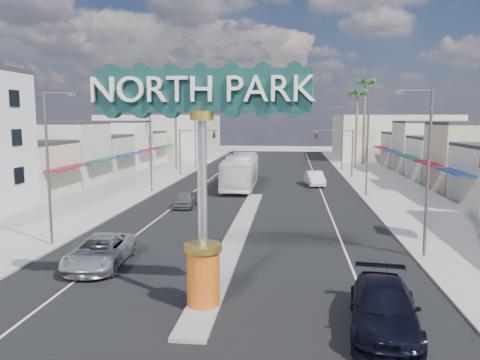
% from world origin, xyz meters
% --- Properties ---
extents(ground, '(160.00, 160.00, 0.00)m').
position_xyz_m(ground, '(0.00, 30.00, 0.00)').
color(ground, gray).
rests_on(ground, ground).
extents(road, '(20.00, 120.00, 0.01)m').
position_xyz_m(road, '(0.00, 30.00, 0.01)').
color(road, black).
rests_on(road, ground).
extents(median_island, '(1.30, 30.00, 0.16)m').
position_xyz_m(median_island, '(0.00, 14.00, 0.08)').
color(median_island, gray).
rests_on(median_island, ground).
extents(sidewalk_left, '(8.00, 120.00, 0.12)m').
position_xyz_m(sidewalk_left, '(-14.00, 30.00, 0.06)').
color(sidewalk_left, gray).
rests_on(sidewalk_left, ground).
extents(sidewalk_right, '(8.00, 120.00, 0.12)m').
position_xyz_m(sidewalk_right, '(14.00, 30.00, 0.06)').
color(sidewalk_right, gray).
rests_on(sidewalk_right, ground).
extents(storefront_row_left, '(12.00, 42.00, 6.00)m').
position_xyz_m(storefront_row_left, '(-24.00, 43.00, 3.00)').
color(storefront_row_left, beige).
rests_on(storefront_row_left, ground).
extents(storefront_row_right, '(12.00, 42.00, 6.00)m').
position_xyz_m(storefront_row_right, '(24.00, 43.00, 3.00)').
color(storefront_row_right, '#B7B29E').
rests_on(storefront_row_right, ground).
extents(backdrop_far_left, '(20.00, 20.00, 8.00)m').
position_xyz_m(backdrop_far_left, '(-22.00, 75.00, 4.00)').
color(backdrop_far_left, '#B7B29E').
rests_on(backdrop_far_left, ground).
extents(backdrop_far_right, '(20.00, 20.00, 8.00)m').
position_xyz_m(backdrop_far_right, '(22.00, 75.00, 4.00)').
color(backdrop_far_right, beige).
rests_on(backdrop_far_right, ground).
extents(gateway_sign, '(8.20, 1.50, 9.15)m').
position_xyz_m(gateway_sign, '(0.00, 1.98, 5.93)').
color(gateway_sign, red).
rests_on(gateway_sign, median_island).
extents(traffic_signal_left, '(5.09, 0.45, 6.00)m').
position_xyz_m(traffic_signal_left, '(-9.18, 43.99, 4.27)').
color(traffic_signal_left, '#47474C').
rests_on(traffic_signal_left, ground).
extents(traffic_signal_right, '(5.09, 0.45, 6.00)m').
position_xyz_m(traffic_signal_right, '(9.18, 43.99, 4.27)').
color(traffic_signal_right, '#47474C').
rests_on(traffic_signal_right, ground).
extents(streetlight_l_near, '(2.03, 0.22, 9.00)m').
position_xyz_m(streetlight_l_near, '(-10.43, 10.00, 5.07)').
color(streetlight_l_near, '#47474C').
rests_on(streetlight_l_near, ground).
extents(streetlight_l_mid, '(2.03, 0.22, 9.00)m').
position_xyz_m(streetlight_l_mid, '(-10.43, 30.00, 5.07)').
color(streetlight_l_mid, '#47474C').
rests_on(streetlight_l_mid, ground).
extents(streetlight_l_far, '(2.03, 0.22, 9.00)m').
position_xyz_m(streetlight_l_far, '(-10.43, 52.00, 5.07)').
color(streetlight_l_far, '#47474C').
rests_on(streetlight_l_far, ground).
extents(streetlight_r_near, '(2.03, 0.22, 9.00)m').
position_xyz_m(streetlight_r_near, '(10.43, 10.00, 5.07)').
color(streetlight_r_near, '#47474C').
rests_on(streetlight_r_near, ground).
extents(streetlight_r_mid, '(2.03, 0.22, 9.00)m').
position_xyz_m(streetlight_r_mid, '(10.43, 30.00, 5.07)').
color(streetlight_r_mid, '#47474C').
rests_on(streetlight_r_mid, ground).
extents(streetlight_r_far, '(2.03, 0.22, 9.00)m').
position_xyz_m(streetlight_r_far, '(10.43, 52.00, 5.07)').
color(streetlight_r_far, '#47474C').
rests_on(streetlight_r_far, ground).
extents(palm_left_far, '(2.60, 2.60, 13.10)m').
position_xyz_m(palm_left_far, '(-13.00, 50.00, 11.50)').
color(palm_left_far, brown).
rests_on(palm_left_far, ground).
extents(palm_right_mid, '(2.60, 2.60, 12.10)m').
position_xyz_m(palm_right_mid, '(13.00, 56.00, 10.60)').
color(palm_right_mid, brown).
rests_on(palm_right_mid, ground).
extents(palm_right_far, '(2.60, 2.60, 14.10)m').
position_xyz_m(palm_right_far, '(15.00, 62.00, 12.39)').
color(palm_right_far, brown).
rests_on(palm_right_far, ground).
extents(suv_left, '(2.88, 5.66, 1.53)m').
position_xyz_m(suv_left, '(-6.22, 6.67, 0.77)').
color(suv_left, '#B9B8BD').
rests_on(suv_left, ground).
extents(suv_right, '(3.01, 5.96, 1.66)m').
position_xyz_m(suv_right, '(6.72, 0.76, 0.83)').
color(suv_right, black).
rests_on(suv_right, ground).
extents(car_parked_left, '(1.83, 4.13, 1.38)m').
position_xyz_m(car_parked_left, '(-5.50, 22.86, 0.69)').
color(car_parked_left, slate).
rests_on(car_parked_left, ground).
extents(car_parked_right, '(2.28, 5.05, 1.61)m').
position_xyz_m(car_parked_right, '(6.04, 36.66, 0.80)').
color(car_parked_right, silver).
rests_on(car_parked_right, ground).
extents(city_bus, '(3.22, 12.95, 3.60)m').
position_xyz_m(city_bus, '(-2.00, 34.17, 1.80)').
color(city_bus, white).
rests_on(city_bus, ground).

